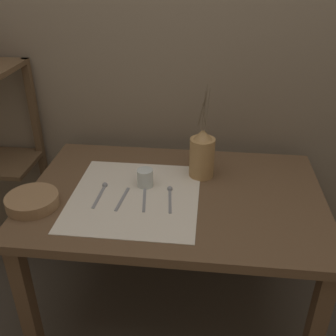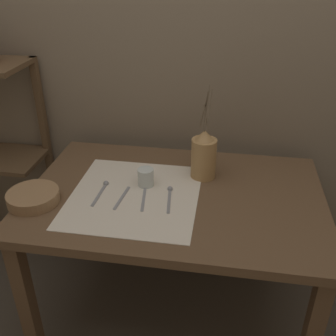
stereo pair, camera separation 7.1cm
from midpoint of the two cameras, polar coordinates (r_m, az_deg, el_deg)
ground_plane at (r=2.17m, az=1.84°, el=-19.80°), size 12.00×12.00×0.00m
stone_wall_back at (r=2.00m, az=4.51°, el=16.46°), size 7.00×0.06×2.40m
wooden_table at (r=1.74m, az=2.17°, el=-6.04°), size 1.27×0.84×0.72m
linen_cloth at (r=1.68m, az=-3.68°, el=-4.01°), size 0.54×0.57×0.00m
pitcher_with_flowers at (r=1.77m, az=6.34°, el=1.82°), size 0.11×0.11×0.43m
wooden_bowl at (r=1.70m, az=-17.85°, el=-4.06°), size 0.21×0.21×0.05m
glass_tumbler_near at (r=1.72m, az=-2.08°, el=-1.36°), size 0.07×0.07×0.08m
spoon_inner at (r=1.74m, az=-8.19°, el=-2.83°), size 0.02×0.19×0.02m
knife_center at (r=1.66m, az=-5.51°, el=-4.33°), size 0.03×0.18×0.00m
fork_inner at (r=1.65m, az=-2.33°, el=-4.53°), size 0.04×0.18×0.00m
spoon_outer at (r=1.68m, az=1.45°, el=-3.70°), size 0.04×0.19×0.02m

